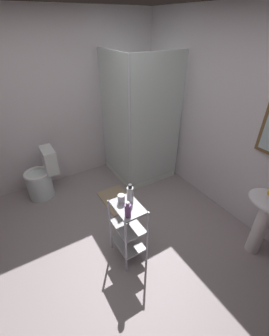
{
  "coord_description": "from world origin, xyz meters",
  "views": [
    {
      "loc": [
        1.65,
        -0.6,
        2.3
      ],
      "look_at": [
        -0.1,
        0.46,
        0.98
      ],
      "focal_mm": 24.38,
      "sensor_mm": 36.0,
      "label": 1
    }
  ],
  "objects_px": {
    "toilet": "(42,178)",
    "rinse_cup": "(121,199)",
    "shower_stall": "(138,152)",
    "pedestal_sink": "(266,214)",
    "lotion_bottle_white": "(130,194)",
    "bath_mat": "(117,200)",
    "conditioner_bottle_purple": "(128,210)",
    "storage_cart": "(128,227)"
  },
  "relations": [
    {
      "from": "toilet",
      "to": "rinse_cup",
      "type": "xyz_separation_m",
      "value": [
        1.54,
        0.55,
        0.47
      ]
    },
    {
      "from": "shower_stall",
      "to": "bath_mat",
      "type": "distance_m",
      "value": 0.89
    },
    {
      "from": "pedestal_sink",
      "to": "toilet",
      "type": "xyz_separation_m",
      "value": [
        -2.34,
        -1.86,
        -0.26
      ]
    },
    {
      "from": "storage_cart",
      "to": "bath_mat",
      "type": "distance_m",
      "value": 1.06
    },
    {
      "from": "pedestal_sink",
      "to": "shower_stall",
      "type": "bearing_deg",
      "value": -170.84
    },
    {
      "from": "lotion_bottle_white",
      "to": "shower_stall",
      "type": "bearing_deg",
      "value": 145.32
    },
    {
      "from": "rinse_cup",
      "to": "conditioner_bottle_purple",
      "type": "bearing_deg",
      "value": -11.46
    },
    {
      "from": "pedestal_sink",
      "to": "storage_cart",
      "type": "bearing_deg",
      "value": -118.82
    },
    {
      "from": "pedestal_sink",
      "to": "bath_mat",
      "type": "bearing_deg",
      "value": -149.22
    },
    {
      "from": "rinse_cup",
      "to": "bath_mat",
      "type": "height_order",
      "value": "rinse_cup"
    },
    {
      "from": "shower_stall",
      "to": "pedestal_sink",
      "type": "height_order",
      "value": "shower_stall"
    },
    {
      "from": "shower_stall",
      "to": "pedestal_sink",
      "type": "distance_m",
      "value": 2.09
    },
    {
      "from": "shower_stall",
      "to": "bath_mat",
      "type": "bearing_deg",
      "value": -56.33
    },
    {
      "from": "rinse_cup",
      "to": "bath_mat",
      "type": "distance_m",
      "value": 1.19
    },
    {
      "from": "toilet",
      "to": "conditioner_bottle_purple",
      "type": "relative_size",
      "value": 4.36
    },
    {
      "from": "shower_stall",
      "to": "lotion_bottle_white",
      "type": "height_order",
      "value": "shower_stall"
    },
    {
      "from": "pedestal_sink",
      "to": "lotion_bottle_white",
      "type": "relative_size",
      "value": 3.81
    },
    {
      "from": "bath_mat",
      "to": "rinse_cup",
      "type": "bearing_deg",
      "value": -22.24
    },
    {
      "from": "shower_stall",
      "to": "bath_mat",
      "type": "xyz_separation_m",
      "value": [
        0.43,
        -0.64,
        -0.45
      ]
    },
    {
      "from": "rinse_cup",
      "to": "bath_mat",
      "type": "relative_size",
      "value": 0.15
    },
    {
      "from": "pedestal_sink",
      "to": "storage_cart",
      "type": "distance_m",
      "value": 1.48
    },
    {
      "from": "storage_cart",
      "to": "rinse_cup",
      "type": "xyz_separation_m",
      "value": [
        -0.09,
        -0.02,
        0.35
      ]
    },
    {
      "from": "storage_cart",
      "to": "pedestal_sink",
      "type": "bearing_deg",
      "value": 61.18
    },
    {
      "from": "pedestal_sink",
      "to": "conditioner_bottle_purple",
      "type": "bearing_deg",
      "value": -113.38
    },
    {
      "from": "bath_mat",
      "to": "toilet",
      "type": "bearing_deg",
      "value": -128.44
    },
    {
      "from": "toilet",
      "to": "rinse_cup",
      "type": "distance_m",
      "value": 1.7
    },
    {
      "from": "shower_stall",
      "to": "conditioner_bottle_purple",
      "type": "bearing_deg",
      "value": -34.84
    },
    {
      "from": "bath_mat",
      "to": "lotion_bottle_white",
      "type": "bearing_deg",
      "value": -16.43
    },
    {
      "from": "toilet",
      "to": "bath_mat",
      "type": "xyz_separation_m",
      "value": [
        0.7,
        0.89,
        -0.31
      ]
    },
    {
      "from": "shower_stall",
      "to": "toilet",
      "type": "distance_m",
      "value": 1.56
    },
    {
      "from": "shower_stall",
      "to": "toilet",
      "type": "xyz_separation_m",
      "value": [
        -0.28,
        -1.53,
        -0.15
      ]
    },
    {
      "from": "toilet",
      "to": "conditioner_bottle_purple",
      "type": "height_order",
      "value": "conditioner_bottle_purple"
    },
    {
      "from": "shower_stall",
      "to": "storage_cart",
      "type": "xyz_separation_m",
      "value": [
        1.35,
        -0.96,
        -0.03
      ]
    },
    {
      "from": "conditioner_bottle_purple",
      "to": "rinse_cup",
      "type": "xyz_separation_m",
      "value": [
        -0.21,
        0.04,
        -0.03
      ]
    },
    {
      "from": "storage_cart",
      "to": "bath_mat",
      "type": "xyz_separation_m",
      "value": [
        -0.92,
        0.32,
        -0.43
      ]
    },
    {
      "from": "storage_cart",
      "to": "rinse_cup",
      "type": "relative_size",
      "value": 8.07
    },
    {
      "from": "shower_stall",
      "to": "rinse_cup",
      "type": "height_order",
      "value": "shower_stall"
    },
    {
      "from": "pedestal_sink",
      "to": "conditioner_bottle_purple",
      "type": "distance_m",
      "value": 1.5
    },
    {
      "from": "storage_cart",
      "to": "conditioner_bottle_purple",
      "type": "distance_m",
      "value": 0.41
    },
    {
      "from": "bath_mat",
      "to": "pedestal_sink",
      "type": "bearing_deg",
      "value": 30.78
    },
    {
      "from": "toilet",
      "to": "lotion_bottle_white",
      "type": "relative_size",
      "value": 3.58
    },
    {
      "from": "shower_stall",
      "to": "conditioner_bottle_purple",
      "type": "height_order",
      "value": "shower_stall"
    }
  ]
}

